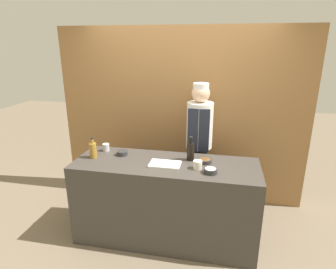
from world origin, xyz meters
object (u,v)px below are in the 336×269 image
object	(u,v)px
sauce_bowl_brown	(205,161)
bottle_vinegar	(93,150)
sauce_bowl_green	(122,153)
cup_steel	(106,147)
bottle_soy	(191,151)
sauce_bowl_white	(211,170)
chef_center	(199,144)
cutting_board	(165,164)
cup_cream	(198,165)

from	to	relation	value
sauce_bowl_brown	bottle_vinegar	bearing A→B (deg)	-174.89
sauce_bowl_green	cup_steel	xyz separation A→B (m)	(-0.24, 0.09, 0.02)
sauce_bowl_green	bottle_soy	xyz separation A→B (m)	(0.79, 0.01, 0.08)
sauce_bowl_white	bottle_vinegar	world-z (taller)	bottle_vinegar
sauce_bowl_brown	chef_center	size ratio (longest dim) A/B	0.09
sauce_bowl_brown	bottle_soy	size ratio (longest dim) A/B	0.55
sauce_bowl_white	cutting_board	xyz separation A→B (m)	(-0.49, 0.10, -0.02)
sauce_bowl_green	bottle_soy	distance (m)	0.80
sauce_bowl_brown	cup_steel	world-z (taller)	cup_steel
cup_steel	bottle_vinegar	bearing A→B (deg)	-103.67
cup_steel	sauce_bowl_green	bearing A→B (deg)	-20.68
sauce_bowl_white	cutting_board	size ratio (longest dim) A/B	0.41
bottle_vinegar	cutting_board	bearing A→B (deg)	-2.87
bottle_soy	sauce_bowl_brown	bearing A→B (deg)	-12.28
bottle_vinegar	cup_steel	distance (m)	0.24
sauce_bowl_brown	sauce_bowl_white	world-z (taller)	sauce_bowl_white
sauce_bowl_green	sauce_bowl_brown	distance (m)	0.95
sauce_bowl_white	bottle_vinegar	distance (m)	1.33
sauce_bowl_green	bottle_vinegar	size ratio (longest dim) A/B	0.52
sauce_bowl_green	cup_cream	bearing A→B (deg)	-12.44
sauce_bowl_brown	sauce_bowl_white	distance (m)	0.26
sauce_bowl_green	cup_cream	distance (m)	0.91
bottle_vinegar	cup_cream	bearing A→B (deg)	-2.94
sauce_bowl_brown	cutting_board	xyz separation A→B (m)	(-0.41, -0.15, -0.01)
sauce_bowl_green	cutting_board	world-z (taller)	sauce_bowl_green
sauce_bowl_green	sauce_bowl_white	distance (m)	1.07
cutting_board	bottle_soy	distance (m)	0.33
chef_center	cutting_board	bearing A→B (deg)	-112.45
bottle_vinegar	cup_cream	xyz separation A→B (m)	(1.18, -0.06, -0.05)
bottle_soy	chef_center	world-z (taller)	chef_center
sauce_bowl_brown	chef_center	world-z (taller)	chef_center
sauce_bowl_brown	sauce_bowl_white	bearing A→B (deg)	-73.32
sauce_bowl_green	sauce_bowl_white	bearing A→B (deg)	-15.05
bottle_vinegar	cup_cream	size ratio (longest dim) A/B	2.60
sauce_bowl_green	chef_center	world-z (taller)	chef_center
sauce_bowl_green	sauce_bowl_white	xyz separation A→B (m)	(1.03, -0.28, -0.00)
sauce_bowl_white	cup_cream	world-z (taller)	cup_cream
sauce_bowl_white	chef_center	xyz separation A→B (m)	(-0.19, 0.81, -0.02)
sauce_bowl_white	cutting_board	world-z (taller)	sauce_bowl_white
cutting_board	bottle_soy	world-z (taller)	bottle_soy
bottle_soy	sauce_bowl_white	bearing A→B (deg)	-50.57
bottle_vinegar	sauce_bowl_brown	bearing A→B (deg)	5.11
cup_cream	chef_center	bearing A→B (deg)	94.26
sauce_bowl_brown	bottle_soy	xyz separation A→B (m)	(-0.16, 0.03, 0.09)
sauce_bowl_green	cup_cream	world-z (taller)	cup_cream
sauce_bowl_white	bottle_soy	xyz separation A→B (m)	(-0.24, 0.29, 0.08)
cup_steel	cup_cream	world-z (taller)	cup_steel
sauce_bowl_white	cup_steel	bearing A→B (deg)	163.87
bottle_soy	chef_center	size ratio (longest dim) A/B	0.16
cup_steel	cup_cream	distance (m)	1.17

